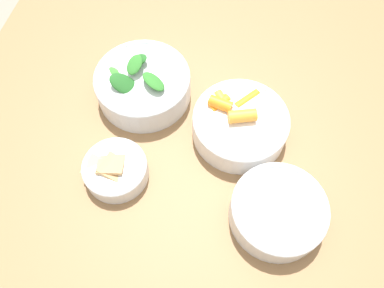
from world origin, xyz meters
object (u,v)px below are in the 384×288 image
Objects in this scene: bowl_greens at (143,84)px; bowl_cookies at (115,169)px; bowl_carrots at (239,124)px; bowl_beans_hotdog at (278,212)px.

bowl_greens is 1.63× the size of bowl_cookies.
bowl_greens is (-0.05, -0.20, 0.00)m from bowl_carrots.
bowl_greens reaches higher than bowl_carrots.
bowl_beans_hotdog is (0.20, 0.29, -0.01)m from bowl_greens.
bowl_beans_hotdog is 1.39× the size of bowl_cookies.
bowl_cookies is at bearing -56.27° from bowl_carrots.
bowl_carrots reaches higher than bowl_beans_hotdog.
bowl_carrots is 1.55× the size of bowl_cookies.
bowl_carrots is 0.21m from bowl_greens.
bowl_carrots is at bearing 76.51° from bowl_greens.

